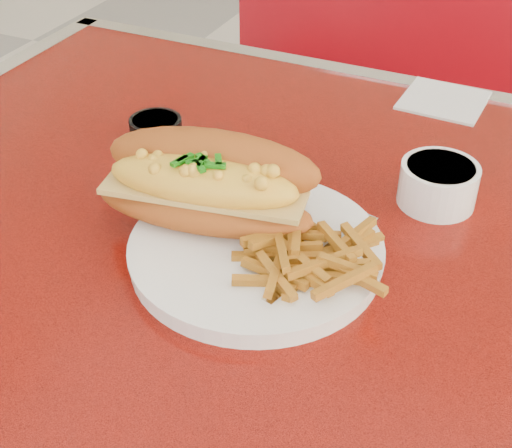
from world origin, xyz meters
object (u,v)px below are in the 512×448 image
at_px(mac_hoagie, 207,183).
at_px(fork, 324,254).
at_px(dinner_plate, 256,251).
at_px(gravy_ramekin, 438,183).
at_px(booth_bench_far, 462,220).
at_px(diner_table, 355,384).
at_px(sauce_cup_left, 156,130).

distance_m(mac_hoagie, fork, 0.13).
bearing_deg(fork, mac_hoagie, 101.23).
relative_size(dinner_plate, gravy_ramekin, 2.48).
bearing_deg(booth_bench_far, dinner_plate, -96.74).
relative_size(diner_table, dinner_plate, 4.91).
height_order(fork, sauce_cup_left, sauce_cup_left).
distance_m(dinner_plate, mac_hoagie, 0.08).
relative_size(fork, sauce_cup_left, 2.59).
distance_m(booth_bench_far, gravy_ramekin, 0.85).
xyz_separation_m(diner_table, dinner_plate, (-0.10, -0.03, 0.17)).
bearing_deg(booth_bench_far, fork, -92.60).
relative_size(booth_bench_far, sauce_cup_left, 19.52).
bearing_deg(dinner_plate, diner_table, 18.41).
relative_size(mac_hoagie, gravy_ramekin, 2.20).
bearing_deg(fork, gravy_ramekin, -9.99).
bearing_deg(diner_table, fork, -151.35).
bearing_deg(dinner_plate, gravy_ramekin, 51.17).
distance_m(mac_hoagie, gravy_ramekin, 0.24).
xyz_separation_m(diner_table, sauce_cup_left, (-0.30, 0.11, 0.18)).
distance_m(gravy_ramekin, sauce_cup_left, 0.33).
bearing_deg(sauce_cup_left, dinner_plate, -37.04).
xyz_separation_m(mac_hoagie, gravy_ramekin, (0.19, 0.14, -0.03)).
bearing_deg(dinner_plate, booth_bench_far, 83.26).
bearing_deg(mac_hoagie, fork, -12.95).
bearing_deg(gravy_ramekin, mac_hoagie, -143.13).
bearing_deg(sauce_cup_left, gravy_ramekin, 2.30).
xyz_separation_m(booth_bench_far, gravy_ramekin, (0.03, -0.68, 0.51)).
bearing_deg(gravy_ramekin, diner_table, -103.21).
relative_size(booth_bench_far, fork, 7.52).
relative_size(mac_hoagie, sauce_cup_left, 3.63).
bearing_deg(sauce_cup_left, booth_bench_far, 66.95).
height_order(diner_table, booth_bench_far, booth_bench_far).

